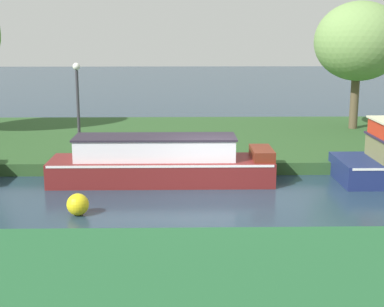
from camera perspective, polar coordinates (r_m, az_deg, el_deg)
The scene contains 6 objects.
ground_plane at distance 16.12m, azimuth 2.31°, elevation -4.02°, with size 120.00×120.00×0.00m, color #213647.
riverbank_far at distance 22.88m, azimuth 1.26°, elevation 1.38°, with size 72.00×10.00×0.40m, color #2C5126.
maroon_narrowboat at distance 17.11m, azimuth -3.10°, elevation -0.91°, with size 6.74×1.74×1.44m.
willow_tree_centre at distance 25.01m, azimuth 16.59°, elevation 10.82°, with size 3.74×3.64×5.38m.
lamp_post at distance 19.09m, azimuth -11.52°, elevation 5.49°, with size 0.24×0.24×3.12m.
channel_buoy at distance 14.42m, azimuth -11.51°, elevation -5.09°, with size 0.56×0.56×0.56m, color yellow.
Camera 1 is at (-0.96, -15.45, 4.52)m, focal length 52.58 mm.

